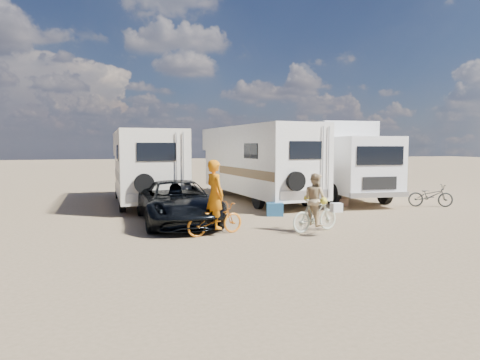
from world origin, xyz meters
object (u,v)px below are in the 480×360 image
object	(u,v)px
crate	(341,202)
bike_man	(215,219)
rider_woman	(315,206)
dark_suv	(178,202)
rider_man	(215,201)
cooler	(275,209)
rv_left	(146,168)
bike_parked	(431,196)
box_truck	(336,161)
rv_main	(257,163)
bike_woman	(315,215)

from	to	relation	value
crate	bike_man	bearing A→B (deg)	-148.06
bike_man	rider_woman	size ratio (longest dim) A/B	1.13
crate	dark_suv	bearing A→B (deg)	-165.48
rider_man	rider_woman	bearing A→B (deg)	-113.70
rider_man	cooler	world-z (taller)	rider_man
rv_left	rider_man	world-z (taller)	rv_left
crate	rider_man	bearing A→B (deg)	-148.06
dark_suv	rider_woman	distance (m)	4.31
bike_parked	rv_left	bearing A→B (deg)	92.74
rider_man	box_truck	bearing A→B (deg)	-64.90
rider_woman	crate	distance (m)	5.41
rv_main	rv_left	bearing A→B (deg)	172.09
bike_man	box_truck	bearing A→B (deg)	-64.90
rv_main	rider_woman	xyz separation A→B (m)	(-0.74, -7.17, -0.90)
box_truck	bike_man	xyz separation A→B (m)	(-7.27, -6.22, -1.31)
bike_man	cooler	xyz separation A→B (m)	(2.74, 2.48, -0.21)
box_truck	crate	size ratio (longest dim) A/B	17.97
rider_woman	rider_man	bearing A→B (deg)	67.99
bike_man	rv_left	bearing A→B (deg)	-4.88
bike_woman	crate	xyz separation A→B (m)	(3.32, 4.24, -0.31)
box_truck	bike_woman	distance (m)	8.08
box_truck	crate	world-z (taller)	box_truck
rv_main	bike_woman	size ratio (longest dim) A/B	5.25
rv_left	cooler	bearing A→B (deg)	-49.37
dark_suv	cooler	bearing A→B (deg)	5.90
bike_man	cooler	bearing A→B (deg)	-63.32
rv_main	rv_left	distance (m)	4.87
bike_woman	cooler	world-z (taller)	bike_woman
dark_suv	crate	size ratio (longest dim) A/B	11.45
rv_main	bike_woman	world-z (taller)	rv_main
rider_man	rv_main	bearing A→B (deg)	-43.26
dark_suv	box_truck	bearing A→B (deg)	26.38
rv_left	dark_suv	world-z (taller)	rv_left
rv_left	rider_woman	bearing A→B (deg)	-62.23
crate	rv_left	bearing A→B (deg)	157.19
box_truck	dark_suv	bearing A→B (deg)	-147.58
bike_man	rider_man	size ratio (longest dim) A/B	0.89
box_truck	bike_man	distance (m)	9.66
rv_left	cooler	distance (m)	6.17
rv_main	crate	distance (m)	4.17
rv_main	bike_man	size ratio (longest dim) A/B	4.95
rv_left	bike_parked	bearing A→B (deg)	-23.03
rv_main	dark_suv	distance (m)	6.43
box_truck	bike_woman	world-z (taller)	box_truck
rider_woman	rv_left	bearing A→B (deg)	15.47
bike_woman	rider_man	bearing A→B (deg)	67.99
rv_left	bike_woman	xyz separation A→B (m)	(4.12, -7.37, -1.04)
box_truck	bike_parked	distance (m)	4.38
rv_main	bike_parked	bearing A→B (deg)	-39.88
bike_parked	crate	size ratio (longest dim) A/B	4.08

